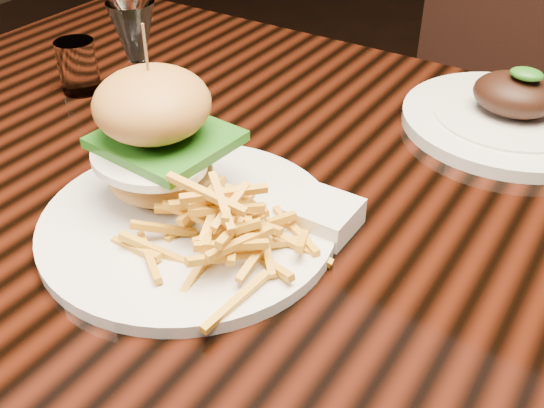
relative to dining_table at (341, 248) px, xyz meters
The scene contains 7 objects.
dining_table is the anchor object (origin of this frame).
burger_plate 0.24m from the dining_table, 131.95° to the right, with size 0.33×0.33×0.22m.
ramekin 0.11m from the dining_table, 85.01° to the right, with size 0.07×0.07×0.03m, color silver.
wine_glass 0.40m from the dining_table, behind, with size 0.06×0.06×0.17m.
water_tumbler 0.51m from the dining_table, behind, with size 0.06×0.06×0.08m, color white.
far_dish 0.32m from the dining_table, 68.70° to the left, with size 0.30×0.30×0.10m.
chair_far 0.90m from the dining_table, 93.58° to the left, with size 0.48×0.48×0.95m.
Camera 1 is at (0.26, -0.57, 1.19)m, focal length 42.00 mm.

